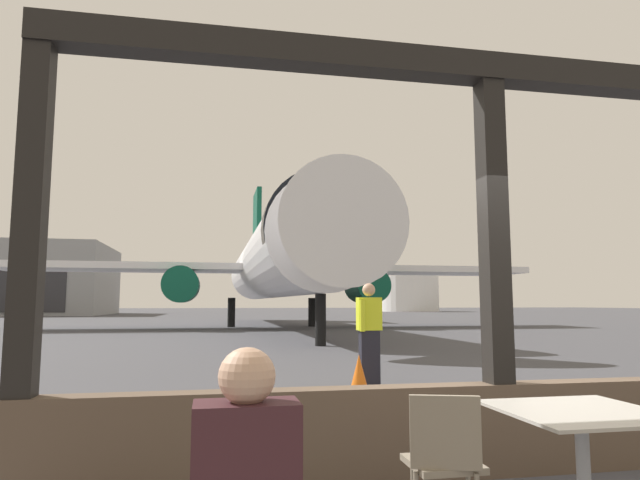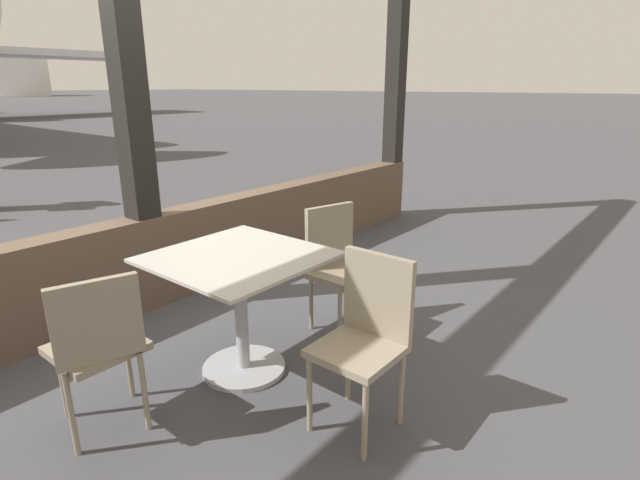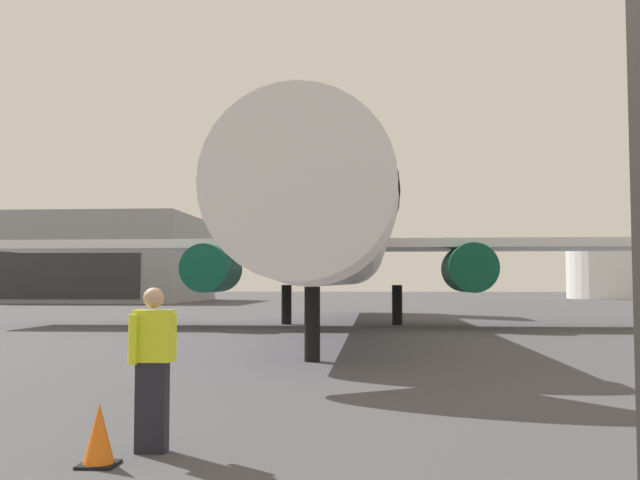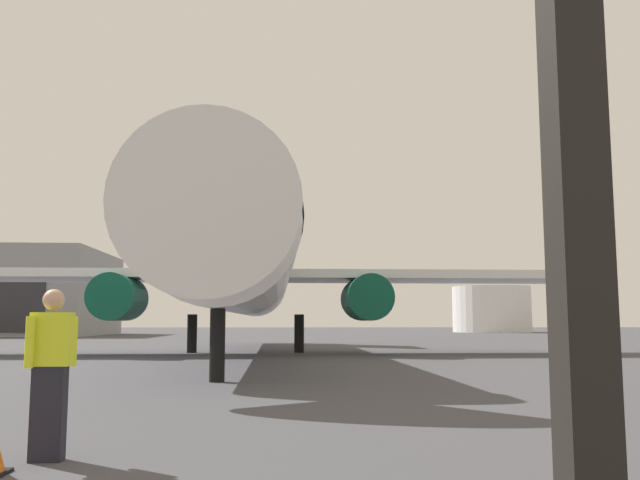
{
  "view_description": "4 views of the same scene",
  "coord_description": "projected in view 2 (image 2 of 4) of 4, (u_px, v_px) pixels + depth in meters",
  "views": [
    {
      "loc": [
        -2.39,
        -4.37,
        1.41
      ],
      "look_at": [
        1.52,
        15.63,
        3.74
      ],
      "focal_mm": 30.97,
      "sensor_mm": 36.0,
      "label": 1
    },
    {
      "loc": [
        -2.01,
        -3.43,
        1.73
      ],
      "look_at": [
        0.27,
        -1.57,
        0.79
      ],
      "focal_mm": 27.59,
      "sensor_mm": 36.0,
      "label": 2
    },
    {
      "loc": [
        2.58,
        -2.95,
        1.79
      ],
      "look_at": [
        1.25,
        14.76,
        2.84
      ],
      "focal_mm": 40.83,
      "sensor_mm": 36.0,
      "label": 3
    },
    {
      "loc": [
        2.54,
        -2.61,
        1.41
      ],
      "look_at": [
        3.54,
        13.3,
        3.3
      ],
      "focal_mm": 38.45,
      "sensor_mm": 36.0,
      "label": 4
    }
  ],
  "objects": [
    {
      "name": "dining_table",
      "position": [
        240.0,
        298.0,
        2.97
      ],
      "size": [
        0.92,
        0.92,
        0.77
      ],
      "color": "#ADA89E",
      "rests_on": "ground"
    },
    {
      "name": "window_frame",
      "position": [
        136.0,
        152.0,
        3.7
      ],
      "size": [
        7.66,
        0.24,
        3.61
      ],
      "color": "brown",
      "rests_on": "ground"
    },
    {
      "name": "cafe_chair_aisle_left",
      "position": [
        367.0,
        328.0,
        2.5
      ],
      "size": [
        0.4,
        0.4,
        0.92
      ],
      "color": "gray",
      "rests_on": "ground"
    },
    {
      "name": "cafe_chair_window_right",
      "position": [
        337.0,
        259.0,
        3.51
      ],
      "size": [
        0.47,
        0.47,
        0.91
      ],
      "color": "gray",
      "rests_on": "ground"
    },
    {
      "name": "fuel_storage_tank",
      "position": [
        14.0,
        76.0,
        75.1
      ],
      "size": [
        9.77,
        9.77,
        5.74
      ],
      "primitive_type": "cylinder",
      "color": "white",
      "rests_on": "ground"
    },
    {
      "name": "cafe_chair_window_left",
      "position": [
        98.0,
        341.0,
        2.41
      ],
      "size": [
        0.48,
        0.48,
        0.88
      ],
      "color": "gray",
      "rests_on": "ground"
    }
  ]
}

